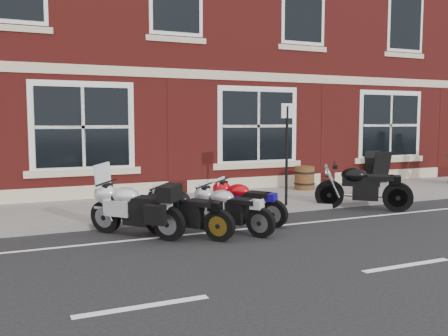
% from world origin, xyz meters
% --- Properties ---
extents(ground, '(80.00, 80.00, 0.00)m').
position_xyz_m(ground, '(0.00, 0.00, 0.00)').
color(ground, black).
rests_on(ground, ground).
extents(sidewalk, '(30.00, 3.00, 0.12)m').
position_xyz_m(sidewalk, '(0.00, 3.00, 0.06)').
color(sidewalk, slate).
rests_on(sidewalk, ground).
extents(kerb, '(30.00, 0.16, 0.12)m').
position_xyz_m(kerb, '(0.00, 1.42, 0.06)').
color(kerb, slate).
rests_on(kerb, ground).
extents(pub_building, '(24.00, 12.00, 12.00)m').
position_xyz_m(pub_building, '(0.00, 10.50, 6.00)').
color(pub_building, maroon).
rests_on(pub_building, ground).
extents(moto_touring_silver, '(1.40, 1.66, 1.35)m').
position_xyz_m(moto_touring_silver, '(-3.21, 0.51, 0.55)').
color(moto_touring_silver, black).
rests_on(moto_touring_silver, ground).
extents(moto_sport_red, '(1.08, 1.62, 0.83)m').
position_xyz_m(moto_sport_red, '(-0.82, 0.67, 0.48)').
color(moto_sport_red, black).
rests_on(moto_sport_red, ground).
extents(moto_sport_black, '(1.27, 1.57, 0.86)m').
position_xyz_m(moto_sport_black, '(-2.36, 0.04, 0.49)').
color(moto_sport_black, black).
rests_on(moto_sport_black, ground).
extents(moto_sport_silver, '(1.10, 1.62, 0.83)m').
position_xyz_m(moto_sport_silver, '(-1.49, 0.01, 0.48)').
color(moto_sport_silver, black).
rests_on(moto_sport_silver, ground).
extents(moto_naked_black, '(1.82, 1.57, 1.02)m').
position_xyz_m(moto_naked_black, '(2.41, 0.97, 0.59)').
color(moto_naked_black, black).
rests_on(moto_naked_black, ground).
extents(a_board_sign, '(0.65, 0.46, 1.03)m').
position_xyz_m(a_board_sign, '(5.72, 4.17, 0.63)').
color(a_board_sign, black).
rests_on(a_board_sign, sidewalk).
extents(barrel_planter, '(0.61, 0.61, 0.68)m').
position_xyz_m(barrel_planter, '(2.67, 3.80, 0.46)').
color(barrel_planter, '#4F2815').
rests_on(barrel_planter, sidewalk).
extents(parking_sign, '(0.34, 0.07, 2.41)m').
position_xyz_m(parking_sign, '(0.74, 1.64, 1.51)').
color(parking_sign, black).
rests_on(parking_sign, sidewalk).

